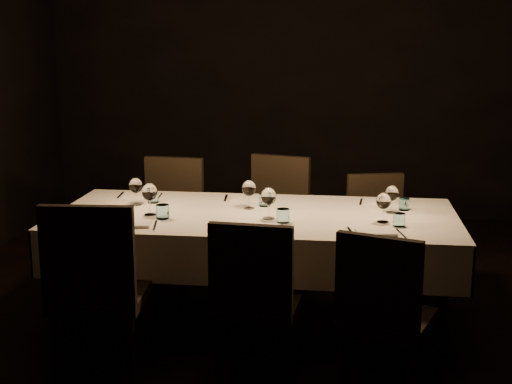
# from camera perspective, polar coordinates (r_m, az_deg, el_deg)

# --- Properties ---
(room) EXTENTS (5.01, 6.01, 3.01)m
(room) POSITION_cam_1_polar(r_m,az_deg,el_deg) (4.38, 0.00, 7.66)
(room) COLOR black
(room) RESTS_ON ground
(dining_table) EXTENTS (2.52, 1.12, 0.76)m
(dining_table) POSITION_cam_1_polar(r_m,az_deg,el_deg) (4.53, 0.00, -2.64)
(dining_table) COLOR black
(dining_table) RESTS_ON ground
(chair_near_left) EXTENTS (0.52, 0.52, 1.02)m
(chair_near_left) POSITION_cam_1_polar(r_m,az_deg,el_deg) (3.95, -12.66, -7.20)
(chair_near_left) COLOR black
(chair_near_left) RESTS_ON ground
(place_setting_near_left) EXTENTS (0.38, 0.42, 0.20)m
(place_setting_near_left) POSITION_cam_1_polar(r_m,az_deg,el_deg) (4.41, -8.75, -1.13)
(place_setting_near_left) COLOR silver
(place_setting_near_left) RESTS_ON dining_table
(chair_near_center) EXTENTS (0.48, 0.48, 0.92)m
(chair_near_center) POSITION_cam_1_polar(r_m,az_deg,el_deg) (3.85, -0.08, -8.15)
(chair_near_center) COLOR black
(chair_near_center) RESTS_ON ground
(place_setting_near_center) EXTENTS (0.35, 0.41, 0.19)m
(place_setting_near_center) POSITION_cam_1_polar(r_m,az_deg,el_deg) (4.27, 0.95, -1.48)
(place_setting_near_center) COLOR silver
(place_setting_near_center) RESTS_ON dining_table
(chair_near_right) EXTENTS (0.56, 0.56, 0.91)m
(chair_near_right) POSITION_cam_1_polar(r_m,az_deg,el_deg) (3.75, 10.14, -9.06)
(chair_near_right) COLOR black
(chair_near_right) RESTS_ON ground
(place_setting_near_right) EXTENTS (0.34, 0.40, 0.18)m
(place_setting_near_right) POSITION_cam_1_polar(r_m,az_deg,el_deg) (4.25, 10.27, -1.80)
(place_setting_near_right) COLOR silver
(place_setting_near_right) RESTS_ON dining_table
(chair_far_left) EXTENTS (0.50, 0.50, 0.95)m
(chair_far_left) POSITION_cam_1_polar(r_m,az_deg,el_deg) (5.44, -6.89, -1.88)
(chair_far_left) COLOR black
(chair_far_left) RESTS_ON ground
(place_setting_far_left) EXTENTS (0.34, 0.41, 0.18)m
(place_setting_far_left) POSITION_cam_1_polar(r_m,az_deg,el_deg) (4.86, -9.18, 0.04)
(place_setting_far_left) COLOR silver
(place_setting_far_left) RESTS_ON dining_table
(chair_far_center) EXTENTS (0.57, 0.57, 0.97)m
(chair_far_center) POSITION_cam_1_polar(r_m,az_deg,el_deg) (5.39, 1.52, -1.85)
(chair_far_center) COLOR black
(chair_far_center) RESTS_ON ground
(place_setting_far_center) EXTENTS (0.34, 0.41, 0.19)m
(place_setting_far_center) POSITION_cam_1_polar(r_m,az_deg,el_deg) (4.71, -0.34, -0.18)
(place_setting_far_center) COLOR silver
(place_setting_far_center) RESTS_ON dining_table
(chair_far_right) EXTENTS (0.51, 0.51, 0.87)m
(chair_far_right) POSITION_cam_1_polar(r_m,az_deg,el_deg) (5.28, 9.71, -2.86)
(chair_far_right) COLOR black
(chair_far_right) RESTS_ON ground
(place_setting_far_right) EXTENTS (0.32, 0.40, 0.18)m
(place_setting_far_right) POSITION_cam_1_polar(r_m,az_deg,el_deg) (4.68, 10.78, -0.54)
(place_setting_far_right) COLOR silver
(place_setting_far_right) RESTS_ON dining_table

